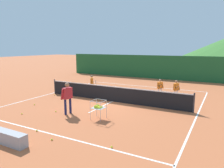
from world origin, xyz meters
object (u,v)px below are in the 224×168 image
(tennis_ball_2, at_px, (22,114))
(tennis_ball_3, at_px, (52,140))
(tennis_ball_0, at_px, (56,111))
(tennis_ball_5, at_px, (34,105))
(instructor, at_px, (67,95))
(student_2, at_px, (176,88))
(tennis_ball_7, at_px, (66,104))
(ball_cart, at_px, (98,107))
(student_1, at_px, (160,86))
(courtside_bench, at_px, (9,138))
(tennis_net, at_px, (112,94))
(tennis_ball_4, at_px, (37,130))
(student_0, at_px, (92,82))
(tennis_ball_1, at_px, (55,95))
(tennis_ball_6, at_px, (112,147))

(tennis_ball_2, distance_m, tennis_ball_3, 3.84)
(tennis_ball_0, height_order, tennis_ball_5, same)
(instructor, bearing_deg, tennis_ball_0, -174.57)
(student_2, relative_size, tennis_ball_0, 18.90)
(tennis_ball_0, relative_size, tennis_ball_7, 1.00)
(ball_cart, xyz_separation_m, tennis_ball_0, (-2.53, -0.16, -0.56))
(tennis_ball_3, bearing_deg, student_1, 79.24)
(tennis_ball_2, bearing_deg, courtside_bench, -45.22)
(tennis_ball_5, bearing_deg, tennis_net, 38.88)
(student_1, xyz_separation_m, tennis_ball_7, (-4.32, -4.51, -0.71))
(tennis_ball_2, bearing_deg, tennis_net, 57.48)
(tennis_ball_4, height_order, tennis_ball_7, same)
(tennis_ball_4, relative_size, tennis_ball_5, 1.00)
(tennis_ball_0, height_order, tennis_ball_7, same)
(tennis_net, distance_m, instructor, 3.39)
(instructor, relative_size, student_0, 1.22)
(ball_cart, distance_m, tennis_ball_3, 2.86)
(student_0, bearing_deg, ball_cart, -53.47)
(tennis_ball_7, bearing_deg, tennis_ball_0, -71.65)
(student_0, xyz_separation_m, tennis_ball_3, (3.20, -7.46, -0.77))
(ball_cart, height_order, tennis_ball_0, ball_cart)
(tennis_ball_1, bearing_deg, tennis_ball_4, -52.77)
(tennis_ball_0, xyz_separation_m, tennis_ball_1, (-2.77, 2.84, 0.00))
(student_1, relative_size, ball_cart, 1.38)
(student_0, bearing_deg, tennis_ball_0, -79.13)
(ball_cart, bearing_deg, instructor, -177.31)
(instructor, bearing_deg, tennis_ball_3, -60.85)
(tennis_net, xyz_separation_m, tennis_ball_0, (-1.59, -3.33, -0.47))
(tennis_net, distance_m, tennis_ball_6, 6.17)
(tennis_ball_4, distance_m, tennis_ball_6, 3.35)
(student_2, xyz_separation_m, courtside_bench, (-3.79, -9.20, -0.54))
(instructor, bearing_deg, student_0, 109.61)
(ball_cart, bearing_deg, tennis_ball_2, -161.36)
(tennis_ball_7, relative_size, courtside_bench, 0.05)
(student_2, bearing_deg, tennis_ball_4, -115.92)
(tennis_ball_6, bearing_deg, student_0, 127.98)
(student_0, height_order, ball_cart, student_0)
(tennis_net, height_order, tennis_ball_7, tennis_net)
(tennis_net, height_order, tennis_ball_1, tennis_net)
(student_0, relative_size, tennis_ball_6, 19.54)
(student_2, bearing_deg, tennis_ball_6, -93.78)
(student_1, relative_size, student_2, 0.97)
(student_0, distance_m, student_2, 5.97)
(tennis_ball_2, distance_m, tennis_ball_4, 2.65)
(student_1, distance_m, tennis_ball_1, 7.33)
(tennis_ball_2, height_order, tennis_ball_3, same)
(tennis_ball_1, bearing_deg, tennis_ball_0, -45.68)
(student_0, height_order, student_1, student_0)
(instructor, relative_size, student_2, 1.26)
(instructor, relative_size, tennis_ball_7, 23.83)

